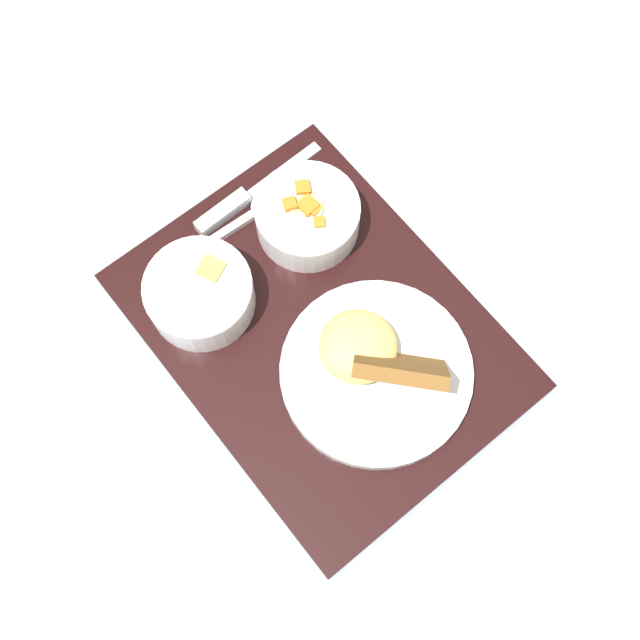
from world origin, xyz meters
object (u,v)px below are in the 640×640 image
at_px(knife, 233,206).
at_px(spoon, 260,209).
at_px(plate_main, 375,366).
at_px(bowl_salad, 307,215).
at_px(bowl_soup, 200,293).

relative_size(knife, spoon, 1.29).
bearing_deg(plate_main, knife, -171.44).
distance_m(knife, spoon, 0.03).
height_order(bowl_salad, plate_main, plate_main).
height_order(bowl_soup, spoon, bowl_soup).
bearing_deg(knife, spoon, -48.34).
relative_size(plate_main, knife, 1.16).
bearing_deg(knife, bowl_salad, -55.32).
relative_size(bowl_salad, spoon, 0.85).
xyz_separation_m(bowl_soup, knife, (-0.09, 0.08, -0.02)).
relative_size(bowl_salad, knife, 0.66).
height_order(plate_main, knife, plate_main).
xyz_separation_m(bowl_soup, plate_main, (0.16, 0.12, -0.01)).
distance_m(bowl_salad, bowl_soup, 0.15).
relative_size(bowl_soup, knife, 0.66).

